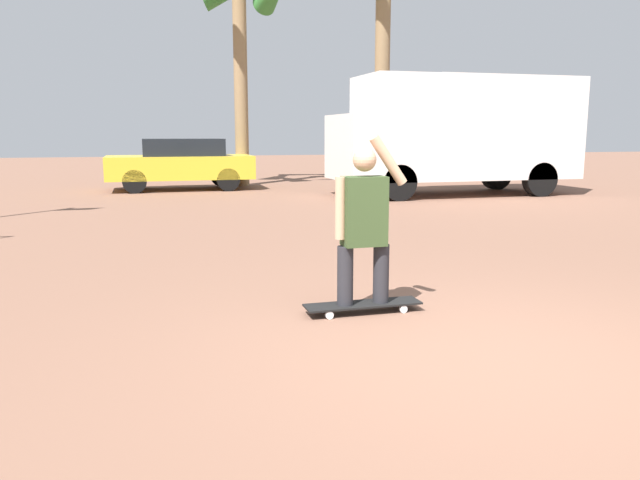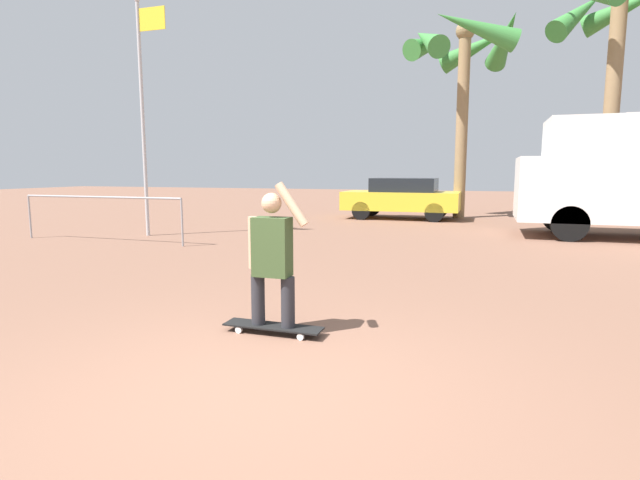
{
  "view_description": "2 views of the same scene",
  "coord_description": "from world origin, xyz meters",
  "px_view_note": "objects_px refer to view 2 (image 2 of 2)",
  "views": [
    {
      "loc": [
        -2.24,
        -3.72,
        1.56
      ],
      "look_at": [
        -0.74,
        1.54,
        0.62
      ],
      "focal_mm": 35.0,
      "sensor_mm": 36.0,
      "label": 1
    },
    {
      "loc": [
        1.6,
        -3.25,
        1.66
      ],
      "look_at": [
        -0.03,
        1.62,
        0.94
      ],
      "focal_mm": 28.0,
      "sensor_mm": 36.0,
      "label": 2
    }
  ],
  "objects_px": {
    "parked_car_yellow": "(402,197)",
    "palm_tree_center_background": "(463,50)",
    "person_skateboarder": "(272,254)",
    "palm_tree_near_van": "(620,16)",
    "skateboard": "(273,327)",
    "flagpole": "(144,105)"
  },
  "relations": [
    {
      "from": "skateboard",
      "to": "palm_tree_near_van",
      "type": "bearing_deg",
      "value": 68.04
    },
    {
      "from": "palm_tree_center_background",
      "to": "flagpole",
      "type": "relative_size",
      "value": 1.18
    },
    {
      "from": "palm_tree_center_background",
      "to": "skateboard",
      "type": "bearing_deg",
      "value": -94.19
    },
    {
      "from": "skateboard",
      "to": "flagpole",
      "type": "bearing_deg",
      "value": 135.15
    },
    {
      "from": "person_skateboarder",
      "to": "palm_tree_near_van",
      "type": "height_order",
      "value": "palm_tree_near_van"
    },
    {
      "from": "palm_tree_center_background",
      "to": "palm_tree_near_van",
      "type": "bearing_deg",
      "value": 6.37
    },
    {
      "from": "palm_tree_near_van",
      "to": "person_skateboarder",
      "type": "bearing_deg",
      "value": -111.97
    },
    {
      "from": "skateboard",
      "to": "person_skateboarder",
      "type": "distance_m",
      "value": 0.76
    },
    {
      "from": "skateboard",
      "to": "flagpole",
      "type": "distance_m",
      "value": 9.3
    },
    {
      "from": "skateboard",
      "to": "palm_tree_near_van",
      "type": "height_order",
      "value": "palm_tree_near_van"
    },
    {
      "from": "person_skateboarder",
      "to": "palm_tree_center_background",
      "type": "distance_m",
      "value": 14.66
    },
    {
      "from": "palm_tree_near_van",
      "to": "palm_tree_center_background",
      "type": "distance_m",
      "value": 4.87
    },
    {
      "from": "flagpole",
      "to": "skateboard",
      "type": "bearing_deg",
      "value": -44.85
    },
    {
      "from": "parked_car_yellow",
      "to": "palm_tree_center_background",
      "type": "height_order",
      "value": "palm_tree_center_background"
    },
    {
      "from": "person_skateboarder",
      "to": "flagpole",
      "type": "bearing_deg",
      "value": 135.15
    },
    {
      "from": "person_skateboarder",
      "to": "flagpole",
      "type": "height_order",
      "value": "flagpole"
    },
    {
      "from": "flagpole",
      "to": "palm_tree_center_background",
      "type": "bearing_deg",
      "value": 46.7
    },
    {
      "from": "skateboard",
      "to": "palm_tree_near_van",
      "type": "relative_size",
      "value": 0.13
    },
    {
      "from": "parked_car_yellow",
      "to": "palm_tree_center_background",
      "type": "xyz_separation_m",
      "value": [
        1.8,
        0.99,
        4.97
      ]
    },
    {
      "from": "skateboard",
      "to": "parked_car_yellow",
      "type": "height_order",
      "value": "parked_car_yellow"
    },
    {
      "from": "person_skateboarder",
      "to": "palm_tree_near_van",
      "type": "xyz_separation_m",
      "value": [
        5.78,
        14.32,
        5.72
      ]
    },
    {
      "from": "skateboard",
      "to": "person_skateboarder",
      "type": "bearing_deg",
      "value": 180.0
    }
  ]
}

